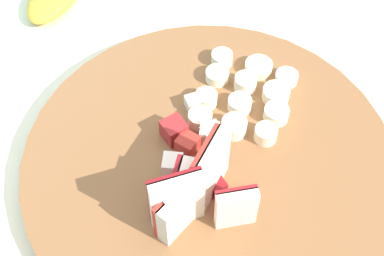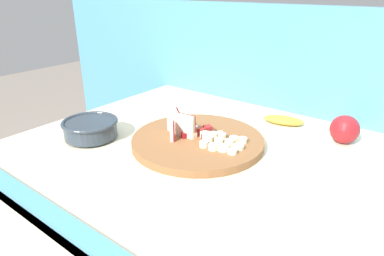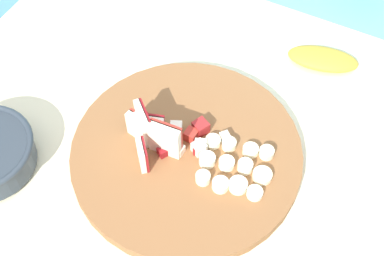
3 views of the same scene
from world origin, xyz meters
TOP-DOWN VIEW (x-y plane):
  - tile_backsplash at (0.00, 0.44)m, footprint 2.40×0.04m
  - cutting_board at (-0.11, 0.02)m, footprint 0.36×0.36m
  - apple_wedge_fan at (-0.16, 0.01)m, footprint 0.10×0.08m
  - apple_dice_pile at (-0.11, 0.04)m, footprint 0.10×0.09m
  - banana_slice_rows at (-0.03, 0.03)m, footprint 0.12×0.11m
  - banana_peel at (0.02, 0.31)m, footprint 0.14×0.08m

SIDE VIEW (x-z plane):
  - tile_backsplash at x=0.00m, z-range 0.00..1.24m
  - cutting_board at x=-0.11m, z-range 0.88..0.91m
  - banana_peel at x=0.02m, z-range 0.88..0.91m
  - banana_slice_rows at x=-0.03m, z-range 0.90..0.92m
  - apple_dice_pile at x=-0.11m, z-range 0.90..0.93m
  - apple_wedge_fan at x=-0.16m, z-range 0.90..0.97m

